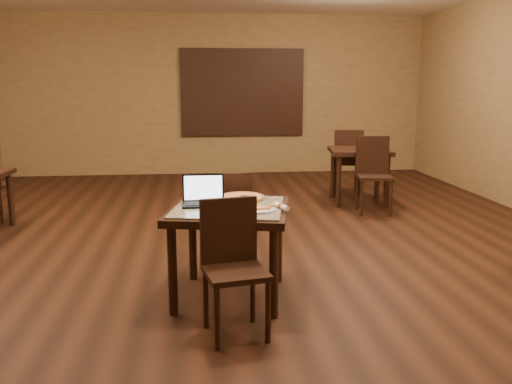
{
  "coord_description": "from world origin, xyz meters",
  "views": [
    {
      "loc": [
        -0.4,
        -5.48,
        1.72
      ],
      "look_at": [
        0.08,
        -1.16,
        0.85
      ],
      "focal_mm": 38.0,
      "sensor_mm": 36.0,
      "label": 1
    }
  ],
  "objects": [
    {
      "name": "mural",
      "position": [
        0.5,
        4.96,
        1.55
      ],
      "size": [
        2.34,
        0.05,
        1.64
      ],
      "color": "#264F8C",
      "rests_on": "wall_back"
    },
    {
      "name": "other_table_a_chair_far",
      "position": [
        1.95,
        2.72,
        0.58
      ],
      "size": [
        0.5,
        0.5,
        1.02
      ],
      "rotation": [
        0.0,
        0.0,
        3.01
      ],
      "color": "black",
      "rests_on": "ground"
    },
    {
      "name": "chair_main_far",
      "position": [
        -0.13,
        -0.65,
        0.53
      ],
      "size": [
        0.48,
        0.48,
        0.94
      ],
      "rotation": [
        0.0,
        0.0,
        3.33
      ],
      "color": "black",
      "rests_on": "ground"
    },
    {
      "name": "napkin_roll",
      "position": [
        0.25,
        -1.41,
        0.78
      ],
      "size": [
        0.11,
        0.19,
        0.04
      ],
      "rotation": [
        0.0,
        0.0,
        0.37
      ],
      "color": "white",
      "rests_on": "tiled_table"
    },
    {
      "name": "pizza_pan",
      "position": [
        -0.03,
        -1.03,
        0.77
      ],
      "size": [
        0.4,
        0.4,
        0.01
      ],
      "primitive_type": "cylinder",
      "color": "silver",
      "rests_on": "tiled_table"
    },
    {
      "name": "other_table_a",
      "position": [
        1.96,
        2.12,
        0.66
      ],
      "size": [
        0.95,
        0.95,
        0.79
      ],
      "rotation": [
        0.0,
        0.0,
        -0.13
      ],
      "color": "black",
      "rests_on": "ground"
    },
    {
      "name": "ground",
      "position": [
        0.0,
        0.0,
        0.0
      ],
      "size": [
        10.0,
        10.0,
        0.0
      ],
      "primitive_type": "plane",
      "color": "black",
      "rests_on": "ground"
    },
    {
      "name": "plate",
      "position": [
        0.07,
        -1.45,
        0.77
      ],
      "size": [
        0.26,
        0.26,
        0.01
      ],
      "primitive_type": "cylinder",
      "color": "white",
      "rests_on": "tiled_table"
    },
    {
      "name": "pizza_whole",
      "position": [
        -0.03,
        -1.03,
        0.78
      ],
      "size": [
        0.38,
        0.38,
        0.03
      ],
      "color": "beige",
      "rests_on": "pizza_pan"
    },
    {
      "name": "wall_back",
      "position": [
        0.0,
        5.0,
        1.5
      ],
      "size": [
        8.0,
        0.02,
        3.0
      ],
      "primitive_type": "cube",
      "color": "olive",
      "rests_on": "ground"
    },
    {
      "name": "tiled_table",
      "position": [
        -0.15,
        -1.27,
        0.66
      ],
      "size": [
        1.08,
        1.08,
        0.76
      ],
      "rotation": [
        0.0,
        0.0,
        -0.19
      ],
      "color": "black",
      "rests_on": "ground"
    },
    {
      "name": "chair_main_near",
      "position": [
        -0.16,
        -1.89,
        0.53
      ],
      "size": [
        0.48,
        0.48,
        0.94
      ],
      "rotation": [
        0.0,
        0.0,
        0.19
      ],
      "color": "black",
      "rests_on": "ground"
    },
    {
      "name": "pizza_slice",
      "position": [
        0.07,
        -1.45,
        0.79
      ],
      "size": [
        0.22,
        0.22,
        0.02
      ],
      "primitive_type": null,
      "rotation": [
        0.0,
        0.0,
        0.18
      ],
      "color": "beige",
      "rests_on": "plate"
    },
    {
      "name": "laptop",
      "position": [
        -0.35,
        -1.17,
        0.82
      ],
      "size": [
        0.34,
        0.26,
        0.23
      ],
      "rotation": [
        0.0,
        0.0,
        0.01
      ],
      "color": "black",
      "rests_on": "tiled_table"
    },
    {
      "name": "other_table_a_chair_near",
      "position": [
        1.97,
        1.52,
        0.58
      ],
      "size": [
        0.5,
        0.5,
        1.02
      ],
      "rotation": [
        0.0,
        0.0,
        -0.13
      ],
      "color": "black",
      "rests_on": "ground"
    },
    {
      "name": "spatula",
      "position": [
        -0.01,
        -1.05,
        0.79
      ],
      "size": [
        0.2,
        0.23,
        0.01
      ],
      "primitive_type": "cube",
      "rotation": [
        0.0,
        0.0,
        0.63
      ],
      "color": "silver",
      "rests_on": "pizza_whole"
    }
  ]
}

